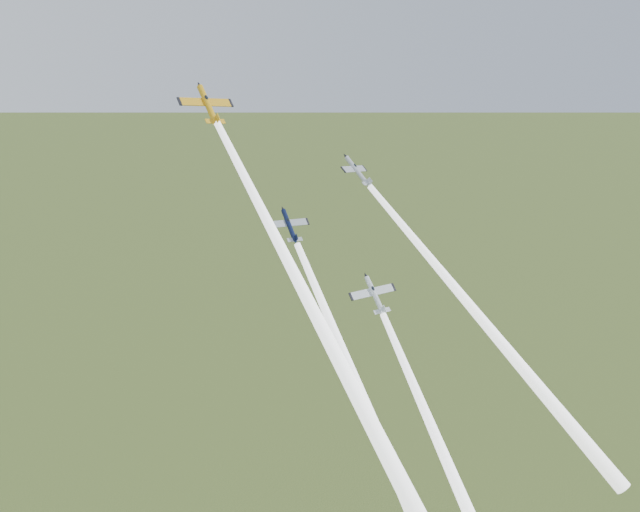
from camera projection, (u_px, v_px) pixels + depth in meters
The scene contains 7 objects.
plane_yellow at pixel (208, 105), 107.20m from camera, with size 8.22×8.15×1.29m, color orange, non-canonical shape.
smoke_trail_yellow at pixel (330, 344), 94.10m from camera, with size 2.38×2.38×67.87m, color white, non-canonical shape.
plane_navy at pixel (289, 225), 113.90m from camera, with size 6.78×6.72×1.06m, color black, non-canonical shape.
smoke_trail_navy at pixel (404, 493), 98.09m from camera, with size 2.38×2.38×73.15m, color white, non-canonical shape.
plane_silver_right at pixel (357, 171), 126.17m from camera, with size 7.30×7.24×1.14m, color #B0B6BF, non-canonical shape.
smoke_trail_silver_right at pixel (492, 332), 120.98m from camera, with size 2.38×2.38×58.49m, color white, non-canonical shape.
plane_silver_low at pixel (374, 295), 114.62m from camera, with size 7.53×7.47×1.18m, color silver, non-canonical shape.
Camera 1 is at (-69.82, -90.99, 126.28)m, focal length 45.00 mm.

